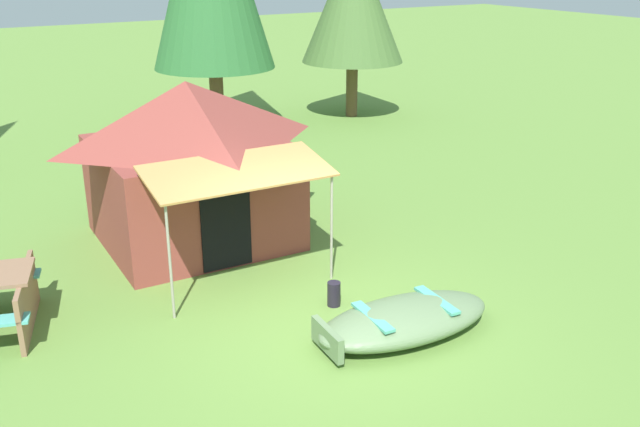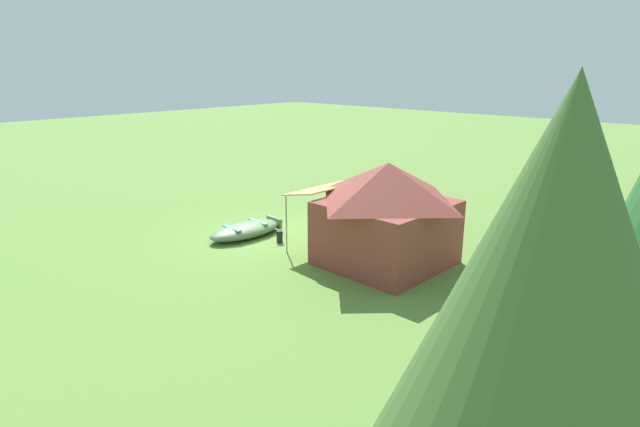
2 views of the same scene
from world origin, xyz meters
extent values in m
plane|color=olive|center=(0.00, 0.00, 0.00)|extent=(80.00, 80.00, 0.00)
ellipsoid|color=#637E55|center=(0.67, -0.62, 0.20)|extent=(2.37, 1.19, 0.40)
ellipsoid|color=#222C1E|center=(0.67, -0.62, 0.23)|extent=(2.18, 1.05, 0.15)
cube|color=#4EAB97|center=(1.13, -0.65, 0.36)|extent=(0.19, 0.80, 0.04)
cube|color=#4EAB97|center=(0.21, -0.59, 0.36)|extent=(0.19, 0.80, 0.04)
cube|color=#637E55|center=(-0.39, -0.55, 0.22)|extent=(0.12, 0.67, 0.31)
cube|color=brown|center=(-0.39, 3.57, 0.81)|extent=(2.82, 2.76, 1.61)
pyramid|color=brown|center=(-0.39, 3.57, 2.09)|extent=(3.05, 2.98, 0.95)
cube|color=black|center=(-0.41, 2.21, 0.68)|extent=(0.76, 0.04, 1.29)
cube|color=tan|center=(-0.42, 1.67, 1.66)|extent=(2.52, 1.14, 0.23)
cylinder|color=gray|center=(0.73, 1.18, 0.77)|extent=(0.04, 0.04, 1.53)
cylinder|color=gray|center=(-1.60, 1.22, 0.77)|extent=(0.04, 0.04, 1.53)
cube|color=#8B654B|center=(-3.21, 1.94, 0.36)|extent=(0.47, 1.46, 0.72)
cylinder|color=black|center=(0.33, 0.47, 0.17)|extent=(0.23, 0.23, 0.33)
cylinder|color=brown|center=(2.90, 10.34, 0.79)|extent=(0.35, 0.35, 1.59)
cylinder|color=brown|center=(6.71, 9.79, 0.76)|extent=(0.32, 0.32, 1.52)
camera|label=1|loc=(-4.07, -6.57, 4.42)|focal=39.56mm
camera|label=2|loc=(9.64, 10.69, 4.80)|focal=29.15mm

